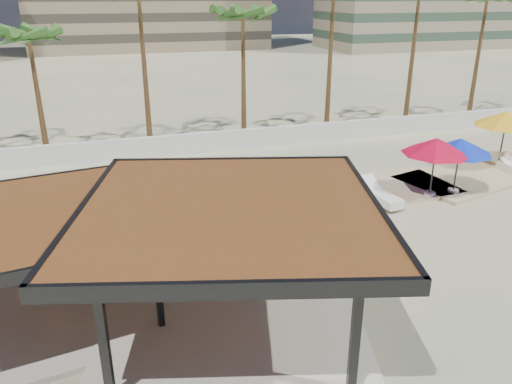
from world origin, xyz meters
TOP-DOWN VIEW (x-y plane):
  - ground at (0.00, 0.00)m, footprint 200.00×200.00m
  - promenade at (2.00, 7.67)m, footprint 44.45×7.97m
  - boundary_wall at (0.00, 16.00)m, footprint 56.00×0.30m
  - pavilion_central at (-2.96, -0.71)m, footprint 9.33×9.33m
  - pavilion_west at (-7.52, 1.69)m, footprint 7.28×7.28m
  - umbrella_b at (-5.62, 5.80)m, footprint 2.97×2.97m
  - umbrella_c at (8.17, 5.80)m, footprint 3.37×3.37m
  - umbrella_d at (9.47, 5.80)m, footprint 3.49×3.49m
  - umbrella_e at (14.36, 8.39)m, footprint 4.36×4.36m
  - umbrella_f at (-5.31, 7.05)m, footprint 3.51×3.51m
  - lounger_a at (-5.06, 6.48)m, footprint 0.81×2.35m
  - lounger_b at (5.63, 5.85)m, footprint 1.06×2.42m
  - palm_c at (-9.00, 18.10)m, footprint 3.00×3.00m
  - palm_e at (3.00, 18.40)m, footprint 3.00×3.00m
  - palm_h at (21.00, 18.80)m, footprint 3.00×3.00m

SIDE VIEW (x-z plane):
  - ground at x=0.00m, z-range 0.00..0.00m
  - promenade at x=2.00m, z-range -0.06..0.18m
  - lounger_a at x=-5.06m, z-range -0.05..0.84m
  - lounger_b at x=5.63m, z-range -0.05..0.84m
  - boundary_wall at x=0.00m, z-range 0.00..1.20m
  - pavilion_west at x=-7.52m, z-range 0.31..3.56m
  - pavilion_central at x=-2.96m, z-range 0.37..4.21m
  - umbrella_b at x=-5.62m, z-range 1.08..3.57m
  - umbrella_f at x=-5.31m, z-range 1.09..3.63m
  - umbrella_d at x=9.47m, z-range 1.10..3.66m
  - umbrella_c at x=8.17m, z-range 1.15..3.83m
  - umbrella_e at x=14.36m, z-range 1.23..4.15m
  - palm_c at x=-9.00m, z-range 2.71..10.28m
  - palm_e at x=3.00m, z-range 3.12..11.60m
  - palm_h at x=21.00m, z-range 3.54..12.96m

